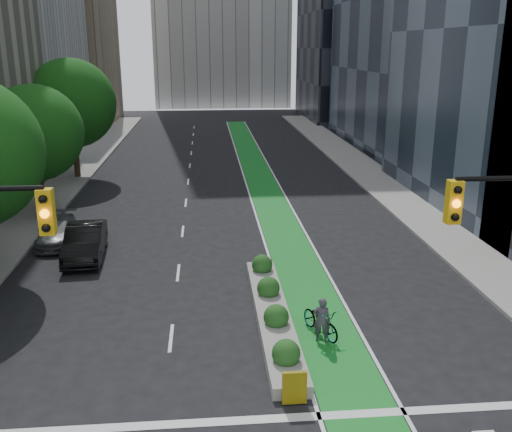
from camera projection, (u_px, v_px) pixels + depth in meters
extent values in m
cube|color=gray|center=(43.00, 201.00, 37.23)|extent=(3.60, 90.00, 0.15)
cube|color=gray|center=(395.00, 193.00, 39.24)|extent=(3.60, 90.00, 0.15)
cube|color=#178227|center=(261.00, 180.00, 43.29)|extent=(2.20, 70.00, 0.01)
cube|color=tan|center=(52.00, 19.00, 71.96)|extent=(14.00, 16.00, 26.00)
cube|color=black|center=(359.00, 14.00, 76.99)|extent=(14.00, 18.00, 28.00)
cylinder|color=black|center=(40.00, 179.00, 33.82)|extent=(0.44, 0.44, 4.48)
sphere|color=#0F400D|center=(35.00, 133.00, 33.04)|extent=(5.60, 5.60, 5.60)
cylinder|color=black|center=(75.00, 145.00, 43.26)|extent=(0.44, 0.44, 5.15)
sphere|color=#0F400D|center=(71.00, 103.00, 42.37)|extent=(6.60, 6.60, 6.60)
cube|color=gold|center=(46.00, 212.00, 12.69)|extent=(0.34, 0.28, 1.05)
sphere|color=orange|center=(44.00, 214.00, 12.54)|extent=(0.20, 0.20, 0.20)
cube|color=gold|center=(454.00, 202.00, 13.49)|extent=(0.34, 0.28, 1.05)
sphere|color=orange|center=(457.00, 204.00, 13.34)|extent=(0.20, 0.20, 0.20)
cube|color=gray|center=(273.00, 316.00, 21.13)|extent=(1.20, 10.00, 0.40)
cube|color=yellow|center=(294.00, 388.00, 16.06)|extent=(0.70, 0.12, 1.00)
sphere|color=#194C19|center=(286.00, 353.00, 17.66)|extent=(0.90, 0.90, 0.90)
sphere|color=#194C19|center=(276.00, 317.00, 20.04)|extent=(0.90, 0.90, 0.90)
sphere|color=#194C19|center=(268.00, 288.00, 22.43)|extent=(0.90, 0.90, 0.90)
sphere|color=#194C19|center=(262.00, 265.00, 24.82)|extent=(0.90, 0.90, 0.90)
imported|color=gray|center=(321.00, 321.00, 20.03)|extent=(1.46, 2.13, 1.06)
imported|color=#3E3844|center=(322.00, 320.00, 19.46)|extent=(0.68, 0.54, 1.64)
imported|color=black|center=(85.00, 242.00, 27.29)|extent=(2.05, 4.97, 1.60)
imported|color=slate|center=(57.00, 231.00, 29.37)|extent=(2.17, 4.52, 1.27)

